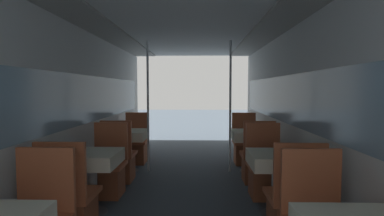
{
  "coord_description": "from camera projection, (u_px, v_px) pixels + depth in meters",
  "views": [
    {
      "loc": [
        0.18,
        -0.85,
        1.45
      ],
      "look_at": [
        0.09,
        2.99,
        1.21
      ],
      "focal_mm": 28.0,
      "sensor_mm": 36.0,
      "label": 1
    }
  ],
  "objects": [
    {
      "name": "chair_right_near_2",
      "position": [
        256.0,
        164.0,
        4.64
      ],
      "size": [
        0.47,
        0.47,
        0.98
      ],
      "color": "brown",
      "rests_on": "ground_plane"
    },
    {
      "name": "support_pole_left_2",
      "position": [
        148.0,
        107.0,
        5.22
      ],
      "size": [
        0.04,
        0.04,
        2.28
      ],
      "color": "silver",
      "rests_on": "ground_plane"
    },
    {
      "name": "dining_table_right_2",
      "position": [
        250.0,
        138.0,
        5.21
      ],
      "size": [
        0.63,
        0.63,
        0.72
      ],
      "color": "#4C4C51",
      "rests_on": "ground_plane"
    },
    {
      "name": "chair_right_near_1",
      "position": [
        293.0,
        211.0,
        2.84
      ],
      "size": [
        0.47,
        0.47,
        0.98
      ],
      "color": "brown",
      "rests_on": "ground_plane"
    },
    {
      "name": "chair_right_far_2",
      "position": [
        245.0,
        149.0,
        5.82
      ],
      "size": [
        0.47,
        0.47,
        0.98
      ],
      "rotation": [
        0.0,
        0.0,
        3.14
      ],
      "color": "brown",
      "rests_on": "ground_plane"
    },
    {
      "name": "chair_left_far_2",
      "position": [
        136.0,
        148.0,
        5.87
      ],
      "size": [
        0.47,
        0.47,
        0.98
      ],
      "rotation": [
        0.0,
        0.0,
        3.14
      ],
      "color": "brown",
      "rests_on": "ground_plane"
    },
    {
      "name": "dining_table_left_2",
      "position": [
        128.0,
        137.0,
        5.26
      ],
      "size": [
        0.63,
        0.63,
        0.72
      ],
      "color": "#4C4C51",
      "rests_on": "ground_plane"
    },
    {
      "name": "dining_table_right_1",
      "position": [
        277.0,
        164.0,
        3.41
      ],
      "size": [
        0.63,
        0.63,
        0.72
      ],
      "color": "#4C4C51",
      "rests_on": "ground_plane"
    },
    {
      "name": "chair_left_far_1",
      "position": [
        108.0,
        174.0,
        4.08
      ],
      "size": [
        0.47,
        0.47,
        0.98
      ],
      "rotation": [
        0.0,
        0.0,
        3.14
      ],
      "color": "brown",
      "rests_on": "ground_plane"
    },
    {
      "name": "support_pole_right_2",
      "position": [
        230.0,
        107.0,
        5.18
      ],
      "size": [
        0.04,
        0.04,
        2.28
      ],
      "color": "silver",
      "rests_on": "ground_plane"
    },
    {
      "name": "wall_right",
      "position": [
        306.0,
        113.0,
        3.6
      ],
      "size": [
        0.05,
        8.34,
        2.28
      ],
      "color": "silver",
      "rests_on": "ground_plane"
    },
    {
      "name": "dining_table_left_1",
      "position": [
        92.0,
        163.0,
        3.46
      ],
      "size": [
        0.63,
        0.63,
        0.72
      ],
      "color": "#4C4C51",
      "rests_on": "ground_plane"
    },
    {
      "name": "chair_left_near_1",
      "position": [
        70.0,
        209.0,
        2.89
      ],
      "size": [
        0.47,
        0.47,
        0.98
      ],
      "color": "brown",
      "rests_on": "ground_plane"
    },
    {
      "name": "ceiling_panel",
      "position": [
        184.0,
        16.0,
        3.56
      ],
      "size": [
        2.93,
        8.34,
        0.07
      ],
      "color": "silver",
      "rests_on": "wall_left"
    },
    {
      "name": "wall_left",
      "position": [
        66.0,
        112.0,
        3.67
      ],
      "size": [
        0.05,
        8.34,
        2.28
      ],
      "color": "silver",
      "rests_on": "ground_plane"
    },
    {
      "name": "chair_left_near_2",
      "position": [
        120.0,
        163.0,
        4.69
      ],
      "size": [
        0.47,
        0.47,
        0.98
      ],
      "color": "brown",
      "rests_on": "ground_plane"
    },
    {
      "name": "chair_right_far_1",
      "position": [
        265.0,
        175.0,
        4.02
      ],
      "size": [
        0.47,
        0.47,
        0.98
      ],
      "rotation": [
        0.0,
        0.0,
        3.14
      ],
      "color": "brown",
      "rests_on": "ground_plane"
    }
  ]
}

